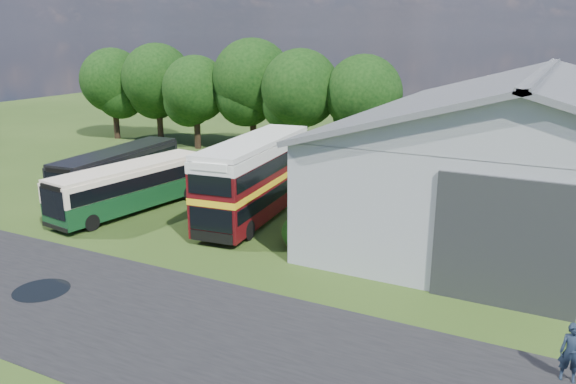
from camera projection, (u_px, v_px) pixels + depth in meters
The scene contains 17 objects.
ground at pixel (123, 270), 24.37m from camera, with size 120.00×120.00×0.00m, color #243A12.
asphalt_road at pixel (127, 315), 20.49m from camera, with size 60.00×8.00×0.02m, color black.
puddle at pixel (42, 291), 22.46m from camera, with size 2.20×2.20×0.01m, color black.
storage_shed at pixel (536, 144), 30.35m from camera, with size 18.80×24.80×8.15m.
tree_far_left at pixel (113, 81), 53.48m from camera, with size 6.12×6.12×8.64m.
tree_left_a at pixel (157, 79), 51.64m from camera, with size 6.46×6.46×9.12m.
tree_left_b at pixel (195, 89), 48.76m from camera, with size 5.78×5.78×8.16m.
tree_mid at pixel (252, 79), 47.43m from camera, with size 6.80×6.80×9.60m.
tree_right_a at pixel (300, 89), 44.52m from camera, with size 6.26×6.26×8.83m.
tree_right_b at pixel (363, 94), 43.08m from camera, with size 5.98×5.98×8.45m.
shrub_front at pixel (299, 247), 27.06m from camera, with size 1.70×1.70×1.70m, color #194714.
shrub_mid at pixel (316, 234), 28.77m from camera, with size 1.60×1.60×1.60m, color #194714.
shrub_back at pixel (331, 223), 30.48m from camera, with size 1.80×1.80×1.80m, color #194714.
bus_green_single at pixel (131, 187), 32.18m from camera, with size 3.70×10.13×2.73m.
bus_maroon_double at pixel (255, 179), 30.89m from camera, with size 3.67×10.52×4.43m.
bus_dark_single at pixel (118, 170), 36.00m from camera, with size 3.05×10.22×2.78m.
visitor_a at pixel (571, 353), 16.42m from camera, with size 0.67×0.44×1.83m, color #162030.
Camera 1 is at (16.65, -16.77, 9.94)m, focal length 35.00 mm.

